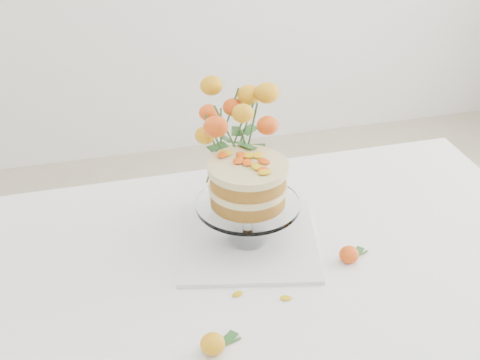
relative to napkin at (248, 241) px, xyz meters
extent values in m
cube|color=tan|center=(0.05, -0.08, -0.03)|extent=(1.40, 0.90, 0.04)
cylinder|color=tan|center=(-0.57, 0.29, -0.41)|extent=(0.06, 0.06, 0.71)
cylinder|color=tan|center=(0.67, 0.29, -0.41)|extent=(0.06, 0.06, 0.71)
cube|color=white|center=(0.05, -0.08, -0.01)|extent=(1.42, 0.92, 0.01)
cube|color=white|center=(0.05, 0.38, -0.11)|extent=(1.42, 0.01, 0.20)
cube|color=white|center=(0.00, 0.00, 0.00)|extent=(0.40, 0.40, 0.01)
cylinder|color=white|center=(0.00, 0.00, 0.06)|extent=(0.02, 0.02, 0.08)
cylinder|color=white|center=(0.00, 0.00, 0.11)|extent=(0.25, 0.25, 0.01)
cylinder|color=#B06A27|center=(0.00, 0.00, 0.13)|extent=(0.20, 0.20, 0.04)
cylinder|color=beige|center=(0.00, 0.00, 0.16)|extent=(0.21, 0.21, 0.02)
cylinder|color=#B06A27|center=(0.00, 0.00, 0.18)|extent=(0.20, 0.20, 0.04)
cylinder|color=beige|center=(0.00, 0.00, 0.21)|extent=(0.21, 0.21, 0.02)
cylinder|color=white|center=(0.00, 0.14, 0.00)|extent=(0.06, 0.06, 0.01)
cylinder|color=white|center=(0.00, 0.14, 0.05)|extent=(0.08, 0.08, 0.09)
ellipsoid|color=orange|center=(-0.16, -0.33, 0.02)|extent=(0.05, 0.05, 0.04)
cylinder|color=#335F26|center=(-0.13, -0.32, 0.00)|extent=(0.06, 0.02, 0.01)
ellipsoid|color=#D0410A|center=(0.21, -0.13, 0.01)|extent=(0.05, 0.05, 0.04)
cylinder|color=#335F26|center=(0.24, -0.12, 0.00)|extent=(0.05, 0.02, 0.00)
ellipsoid|color=gold|center=(-0.07, -0.18, 0.00)|extent=(0.03, 0.02, 0.00)
ellipsoid|color=gold|center=(0.03, -0.22, 0.00)|extent=(0.03, 0.02, 0.00)
camera|label=1|loc=(-0.36, -1.28, 0.98)|focal=50.00mm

